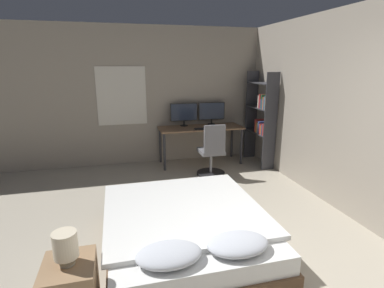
{
  "coord_description": "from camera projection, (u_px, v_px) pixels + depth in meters",
  "views": [
    {
      "loc": [
        -1.12,
        -1.66,
        1.97
      ],
      "look_at": [
        0.02,
        2.77,
        0.75
      ],
      "focal_mm": 28.0,
      "sensor_mm": 36.0,
      "label": 1
    }
  ],
  "objects": [
    {
      "name": "computer_mouse",
      "position": [
        217.0,
        127.0,
        5.86
      ],
      "size": [
        0.07,
        0.05,
        0.04
      ],
      "color": "black",
      "rests_on": "desk"
    },
    {
      "name": "bookshelf",
      "position": [
        263.0,
        115.0,
        5.86
      ],
      "size": [
        0.26,
        0.86,
        1.84
      ],
      "color": "#333338",
      "rests_on": "ground_plane"
    },
    {
      "name": "monitor_right",
      "position": [
        212.0,
        112.0,
        6.19
      ],
      "size": [
        0.56,
        0.16,
        0.46
      ],
      "color": "black",
      "rests_on": "desk"
    },
    {
      "name": "bed",
      "position": [
        185.0,
        231.0,
        3.24
      ],
      "size": [
        1.68,
        1.94,
        0.53
      ],
      "color": "brown",
      "rests_on": "ground_plane"
    },
    {
      "name": "wall_back",
      "position": [
        171.0,
        96.0,
        6.07
      ],
      "size": [
        12.0,
        0.08,
        2.7
      ],
      "color": "#9E9384",
      "rests_on": "ground_plane"
    },
    {
      "name": "desk",
      "position": [
        201.0,
        131.0,
        6.01
      ],
      "size": [
        1.67,
        0.62,
        0.76
      ],
      "color": "#846042",
      "rests_on": "ground_plane"
    },
    {
      "name": "office_chair",
      "position": [
        212.0,
        156.0,
        5.4
      ],
      "size": [
        0.52,
        0.52,
        0.96
      ],
      "color": "black",
      "rests_on": "ground_plane"
    },
    {
      "name": "keyboard",
      "position": [
        204.0,
        129.0,
        5.8
      ],
      "size": [
        0.36,
        0.13,
        0.02
      ],
      "color": "black",
      "rests_on": "desk"
    },
    {
      "name": "bedside_lamp",
      "position": [
        65.0,
        245.0,
        2.2
      ],
      "size": [
        0.18,
        0.18,
        0.26
      ],
      "color": "gray",
      "rests_on": "nightstand"
    },
    {
      "name": "monitor_left",
      "position": [
        184.0,
        113.0,
        6.05
      ],
      "size": [
        0.56,
        0.16,
        0.46
      ],
      "color": "black",
      "rests_on": "desk"
    },
    {
      "name": "wall_side_right",
      "position": [
        354.0,
        115.0,
        3.83
      ],
      "size": [
        0.06,
        12.0,
        2.7
      ],
      "color": "#9E9384",
      "rests_on": "ground_plane"
    }
  ]
}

